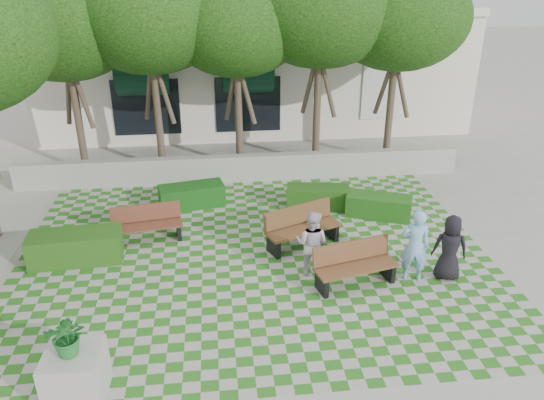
{
  "coord_description": "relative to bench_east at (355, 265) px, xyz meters",
  "views": [
    {
      "loc": [
        -0.86,
        -10.63,
        7.1
      ],
      "look_at": [
        0.5,
        1.5,
        1.4
      ],
      "focal_mm": 35.0,
      "sensor_mm": 36.0,
      "label": 1
    }
  ],
  "objects": [
    {
      "name": "hedge_west",
      "position": [
        -6.71,
        1.78,
        -0.1
      ],
      "size": [
        2.29,
        1.04,
        0.78
      ],
      "primitive_type": "cube",
      "rotation": [
        0.0,
        0.0,
        0.06
      ],
      "color": "#1F4A13",
      "rests_on": "ground"
    },
    {
      "name": "tree_row",
      "position": [
        -4.09,
        6.32,
        4.68
      ],
      "size": [
        17.7,
        13.4,
        7.41
      ],
      "color": "#47382B",
      "rests_on": "ground"
    },
    {
      "name": "planter_front",
      "position": [
        -5.68,
        -2.91,
        0.2
      ],
      "size": [
        1.0,
        1.0,
        1.71
      ],
      "rotation": [
        0.0,
        0.0,
        -0.05
      ],
      "color": "#9E9B93",
      "rests_on": "ground"
    },
    {
      "name": "person_blue",
      "position": [
        1.42,
        0.03,
        0.42
      ],
      "size": [
        0.75,
        0.59,
        1.83
      ],
      "primitive_type": "imported",
      "rotation": [
        0.0,
        0.0,
        2.9
      ],
      "color": "#80B8EA",
      "rests_on": "ground"
    },
    {
      "name": "bench_west",
      "position": [
        -5.03,
        2.69,
        -0.03
      ],
      "size": [
        1.93,
        0.9,
        0.97
      ],
      "rotation": [
        0.0,
        0.0,
        0.16
      ],
      "color": "#582D1E",
      "rests_on": "ground"
    },
    {
      "name": "hedge_midright",
      "position": [
        -0.06,
        4.19,
        -0.16
      ],
      "size": [
        1.99,
        1.04,
        0.66
      ],
      "primitive_type": "cube",
      "rotation": [
        0.0,
        0.0,
        -0.16
      ],
      "color": "#1B4512",
      "rests_on": "ground"
    },
    {
      "name": "person_dark",
      "position": [
        2.27,
        -0.0,
        0.32
      ],
      "size": [
        0.92,
        0.73,
        1.64
      ],
      "primitive_type": "imported",
      "rotation": [
        0.0,
        0.0,
        2.84
      ],
      "color": "black",
      "rests_on": "ground"
    },
    {
      "name": "person_white",
      "position": [
        -0.92,
        0.57,
        0.33
      ],
      "size": [
        1.0,
        0.92,
        1.66
      ],
      "primitive_type": "imported",
      "rotation": [
        0.0,
        0.0,
        2.69
      ],
      "color": "silver",
      "rests_on": "ground"
    },
    {
      "name": "hedge_midleft",
      "position": [
        -3.89,
        4.71,
        -0.15
      ],
      "size": [
        2.07,
        1.16,
        0.68
      ],
      "primitive_type": "cube",
      "rotation": [
        0.0,
        0.0,
        0.21
      ],
      "color": "#124512",
      "rests_on": "ground"
    },
    {
      "name": "bench_east",
      "position": [
        0.0,
        0.0,
        0.0
      ],
      "size": [
        2.05,
        1.1,
        1.03
      ],
      "rotation": [
        0.0,
        0.0,
        0.24
      ],
      "color": "brown",
      "rests_on": "ground"
    },
    {
      "name": "ground",
      "position": [
        -2.23,
        0.37,
        -0.49
      ],
      "size": [
        90.0,
        90.0,
        0.0
      ],
      "primitive_type": "plane",
      "color": "gray",
      "rests_on": "ground"
    },
    {
      "name": "building",
      "position": [
        -1.3,
        14.45,
        2.02
      ],
      "size": [
        18.0,
        8.92,
        5.15
      ],
      "color": "silver",
      "rests_on": "ground"
    },
    {
      "name": "hedge_east",
      "position": [
        1.6,
        3.38,
        -0.17
      ],
      "size": [
        2.01,
        1.39,
        0.65
      ],
      "primitive_type": "cube",
      "rotation": [
        0.0,
        0.0,
        -0.38
      ],
      "color": "#1B4D14",
      "rests_on": "ground"
    },
    {
      "name": "retaining_wall",
      "position": [
        -2.23,
        6.57,
        -0.04
      ],
      "size": [
        15.0,
        0.36,
        0.9
      ],
      "primitive_type": "cube",
      "color": "#9E9B93",
      "rests_on": "ground"
    },
    {
      "name": "bench_mid",
      "position": [
        -0.93,
        1.96,
        0.02
      ],
      "size": [
        2.15,
        1.44,
        1.07
      ],
      "rotation": [
        0.0,
        0.0,
        0.41
      ],
      "color": "#52351C",
      "rests_on": "ground"
    },
    {
      "name": "lawn",
      "position": [
        -2.23,
        1.37,
        -0.49
      ],
      "size": [
        12.0,
        12.0,
        0.0
      ],
      "primitive_type": "plane",
      "color": "#2B721E",
      "rests_on": "ground"
    }
  ]
}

